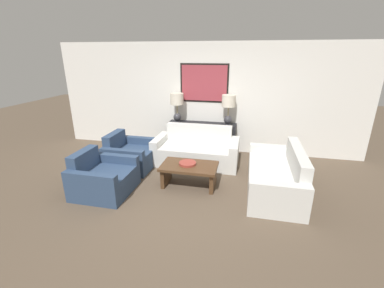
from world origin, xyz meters
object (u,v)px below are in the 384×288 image
object	(u,v)px
couch_by_side	(277,177)
decorative_bowl	(188,163)
armchair_near_back_wall	(130,156)
table_lamp_right	(228,105)
couch_by_back_wall	(196,151)
armchair_near_camera	(103,178)
table_lamp_left	(177,103)
console_table	(202,138)
coffee_table	(189,171)

from	to	relation	value
couch_by_side	decorative_bowl	size ratio (longest dim) A/B	5.88
decorative_bowl	armchair_near_back_wall	xyz separation A→B (m)	(-1.43, 0.53, -0.18)
table_lamp_right	couch_by_back_wall	distance (m)	1.33
couch_by_side	armchair_near_camera	xyz separation A→B (m)	(-3.05, -0.72, -0.01)
table_lamp_left	couch_by_back_wall	distance (m)	1.33
couch_by_back_wall	armchair_near_camera	world-z (taller)	couch_by_back_wall
table_lamp_right	decorative_bowl	bearing A→B (deg)	-107.96
console_table	coffee_table	xyz separation A→B (m)	(0.09, -1.78, -0.07)
table_lamp_right	couch_by_back_wall	bearing A→B (deg)	-132.75
table_lamp_right	coffee_table	xyz separation A→B (m)	(-0.54, -1.78, -0.93)
couch_by_back_wall	couch_by_side	bearing A→B (deg)	-29.35
decorative_bowl	armchair_near_back_wall	bearing A→B (deg)	159.48
table_lamp_left	armchair_near_camera	xyz separation A→B (m)	(-0.74, -2.34, -0.97)
table_lamp_left	table_lamp_right	xyz separation A→B (m)	(1.26, 0.00, 0.00)
coffee_table	couch_by_back_wall	bearing A→B (deg)	94.78
console_table	couch_by_back_wall	distance (m)	0.69
console_table	couch_by_side	size ratio (longest dim) A/B	0.89
console_table	coffee_table	bearing A→B (deg)	-87.03
armchair_near_back_wall	armchair_near_camera	distance (m)	1.11
table_lamp_left	armchair_near_back_wall	distance (m)	1.73
table_lamp_left	armchair_near_back_wall	bearing A→B (deg)	-121.10
console_table	decorative_bowl	world-z (taller)	console_table
couch_by_back_wall	coffee_table	bearing A→B (deg)	-85.22
coffee_table	couch_by_side	bearing A→B (deg)	5.82
console_table	table_lamp_left	size ratio (longest dim) A/B	2.35
table_lamp_right	armchair_near_back_wall	size ratio (longest dim) A/B	0.73
table_lamp_left	couch_by_side	world-z (taller)	table_lamp_left
console_table	decorative_bowl	distance (m)	1.77
table_lamp_left	decorative_bowl	size ratio (longest dim) A/B	2.23
couch_by_back_wall	armchair_near_back_wall	distance (m)	1.48
couch_by_side	console_table	bearing A→B (deg)	135.96
couch_by_side	coffee_table	size ratio (longest dim) A/B	1.81
couch_by_back_wall	table_lamp_left	bearing A→B (deg)	132.75
table_lamp_right	couch_by_side	world-z (taller)	table_lamp_right
couch_by_side	coffee_table	world-z (taller)	couch_by_side
coffee_table	armchair_near_back_wall	xyz separation A→B (m)	(-1.46, 0.55, -0.04)
couch_by_back_wall	coffee_table	size ratio (longest dim) A/B	1.81
decorative_bowl	armchair_near_camera	xyz separation A→B (m)	(-1.43, -0.58, -0.18)
armchair_near_camera	table_lamp_left	bearing A→B (deg)	72.41
armchair_near_back_wall	armchair_near_camera	size ratio (longest dim) A/B	1.00
couch_by_back_wall	console_table	bearing A→B (deg)	90.00
table_lamp_left	armchair_near_camera	bearing A→B (deg)	-107.59
console_table	armchair_near_camera	xyz separation A→B (m)	(-1.37, -2.34, -0.11)
table_lamp_left	couch_by_back_wall	world-z (taller)	table_lamp_left
table_lamp_left	armchair_near_back_wall	xyz separation A→B (m)	(-0.74, -1.23, -0.97)
couch_by_back_wall	coffee_table	xyz separation A→B (m)	(0.09, -1.11, 0.03)
couch_by_side	armchair_near_camera	world-z (taller)	couch_by_side
armchair_near_camera	coffee_table	bearing A→B (deg)	20.78
couch_by_side	decorative_bowl	distance (m)	1.64
armchair_near_camera	couch_by_back_wall	bearing A→B (deg)	50.47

